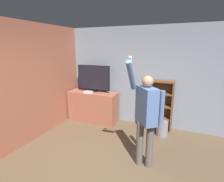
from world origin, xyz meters
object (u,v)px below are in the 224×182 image
object	(u,v)px
game_console	(88,92)
person	(146,113)
television	(94,78)
waste_bin	(162,128)
bookshelf	(155,106)

from	to	relation	value
game_console	person	distance (m)	2.32
television	waste_bin	size ratio (longest dim) A/B	2.71
television	waste_bin	xyz separation A→B (m)	(2.02, -0.21, -1.09)
bookshelf	waste_bin	world-z (taller)	bookshelf
television	bookshelf	distance (m)	1.88
person	game_console	bearing A→B (deg)	-162.99
game_console	waste_bin	world-z (taller)	game_console
game_console	bookshelf	world-z (taller)	bookshelf
person	waste_bin	xyz separation A→B (m)	(0.16, 1.30, -0.85)
waste_bin	bookshelf	bearing A→B (deg)	127.56
television	bookshelf	bearing A→B (deg)	4.40
waste_bin	television	bearing A→B (deg)	174.11
television	waste_bin	bearing A→B (deg)	-5.89
bookshelf	person	distance (m)	1.70
bookshelf	waste_bin	distance (m)	0.62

